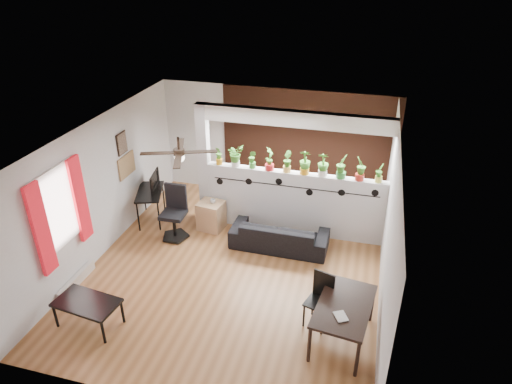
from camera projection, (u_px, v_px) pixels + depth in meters
The scene contains 31 objects.
room_shell at pixel (234, 206), 7.87m from camera, with size 6.30×7.10×2.90m.
partition_wall at pixel (294, 203), 9.26m from camera, with size 3.60×0.18×1.35m, color #BCBCC1.
ceiling_header at pixel (298, 119), 8.43m from camera, with size 3.60×0.18×0.30m, color white.
pier_column at pixel (204, 165), 9.40m from camera, with size 0.22×0.20×2.60m, color #BCBCC1.
brick_panel at pixel (307, 147), 10.22m from camera, with size 3.90×0.05×2.60m, color brown.
vine_decal at pixel (294, 187), 8.98m from camera, with size 3.31×0.01×0.30m.
window_assembly at pixel (59, 210), 7.33m from camera, with size 0.09×1.30×1.55m.
baseboard_heater at pixel (77, 280), 7.99m from camera, with size 0.08×1.00×0.18m, color beige.
corkboard at pixel (127, 165), 9.24m from camera, with size 0.03×0.60×0.45m, color olive.
framed_art at pixel (122, 143), 8.96m from camera, with size 0.03×0.34×0.44m.
ceiling_fan at pixel (179, 154), 7.32m from camera, with size 1.19×1.19×0.43m.
potted_plant_0 at pixel (219, 155), 9.21m from camera, with size 0.22×0.23×0.38m.
potted_plant_1 at pixel (235, 155), 9.11m from camera, with size 0.29×0.30×0.46m.
potted_plant_2 at pixel (252, 159), 9.05m from camera, with size 0.21×0.19×0.37m.
potted_plant_3 at pixel (270, 158), 8.94m from camera, with size 0.22×0.26×0.48m.
potted_plant_4 at pixel (287, 161), 8.87m from camera, with size 0.25×0.27×0.43m.
potted_plant_5 at pixel (305, 162), 8.78m from camera, with size 0.27×0.22×0.49m.
potted_plant_6 at pixel (323, 164), 8.70m from camera, with size 0.25×0.21×0.47m.
potted_plant_7 at pixel (342, 166), 8.62m from camera, with size 0.32×0.33×0.49m.
potted_plant_8 at pixel (361, 168), 8.54m from camera, with size 0.29×0.31×0.48m.
potted_plant_9 at pixel (379, 172), 8.48m from camera, with size 0.23×0.24×0.38m.
sofa at pixel (279, 235), 8.94m from camera, with size 1.81×0.71×0.53m, color black.
cube_shelf at pixel (211, 216), 9.52m from camera, with size 0.50×0.44×0.61m, color tan.
cup at pixel (213, 201), 9.35m from camera, with size 0.11×0.11×0.09m, color gray.
computer_desk at pixel (150, 194), 9.68m from camera, with size 0.79×1.07×0.70m.
monitor at pixel (152, 184), 9.73m from camera, with size 0.06×0.35×0.20m, color black.
office_chair at pixel (175, 216), 9.16m from camera, with size 0.58×0.58×1.11m.
dining_table at pixel (344, 309), 6.61m from camera, with size 0.91×1.33×0.68m.
book at pixel (335, 317), 6.34m from camera, with size 0.16×0.21×0.02m, color gray.
folding_chair at pixel (321, 294), 6.99m from camera, with size 0.46×0.46×0.90m.
coffee_table at pixel (87, 304), 6.99m from camera, with size 1.04×0.66×0.46m.
Camera 1 is at (2.14, -6.50, 5.20)m, focal length 32.00 mm.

